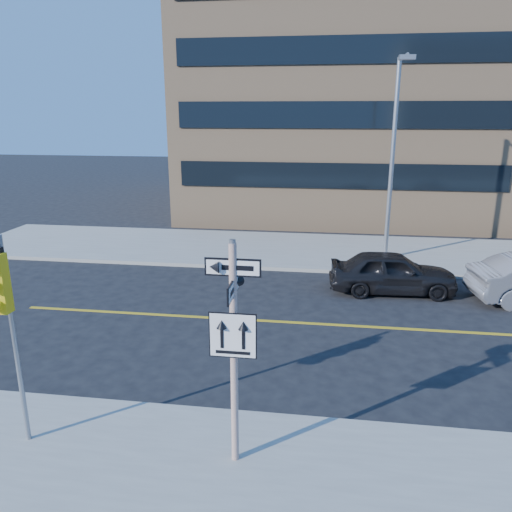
% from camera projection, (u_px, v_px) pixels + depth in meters
% --- Properties ---
extents(ground, '(120.00, 120.00, 0.00)m').
position_uv_depth(ground, '(255.00, 391.00, 11.38)').
color(ground, black).
rests_on(ground, ground).
extents(sign_pole, '(0.92, 0.92, 4.06)m').
position_uv_depth(sign_pole, '(234.00, 343.00, 8.31)').
color(sign_pole, silver).
rests_on(sign_pole, near_sidewalk).
extents(traffic_signal, '(0.32, 0.45, 4.00)m').
position_uv_depth(traffic_signal, '(2.00, 300.00, 8.55)').
color(traffic_signal, gray).
rests_on(traffic_signal, near_sidewalk).
extents(parked_car_a, '(1.97, 4.43, 1.48)m').
position_uv_depth(parked_car_a, '(392.00, 272.00, 17.45)').
color(parked_car_a, black).
rests_on(parked_car_a, ground).
extents(streetlight_a, '(0.55, 2.25, 8.00)m').
position_uv_depth(streetlight_a, '(394.00, 148.00, 19.74)').
color(streetlight_a, gray).
rests_on(streetlight_a, far_sidewalk).
extents(building_brick, '(18.00, 18.00, 18.00)m').
position_uv_depth(building_brick, '(341.00, 66.00, 32.37)').
color(building_brick, tan).
rests_on(building_brick, ground).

